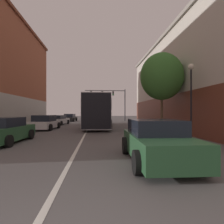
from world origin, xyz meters
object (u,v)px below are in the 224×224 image
Objects in this scene: traffic_signal_gantry at (112,97)px; street_lamp at (191,90)px; hatchback_foreground at (156,141)px; bus at (98,111)px; parked_car_left_far at (2,131)px; parked_car_left_near at (45,123)px; parked_car_left_mid at (70,118)px; parked_car_left_distant at (58,120)px; street_tree_near at (162,77)px.

street_lamp is (2.97, -23.27, -1.55)m from traffic_signal_gantry.
hatchback_foreground is at bearing -129.86° from street_lamp.
parked_car_left_far is (-5.21, -10.59, -1.20)m from bus.
parked_car_left_near is 0.89× the size of street_lamp.
parked_car_left_mid is at bearing 115.54° from street_lamp.
hatchback_foreground is at bearing -118.16° from parked_car_left_far.
hatchback_foreground is 0.87× the size of parked_car_left_mid.
hatchback_foreground is 0.80× the size of parked_car_left_distant.
bus is 2.87× the size of parked_car_left_mid.
hatchback_foreground is 27.96m from parked_car_left_mid.
hatchback_foreground is at bearing -144.14° from parked_car_left_near.
bus reaches higher than parked_car_left_near.
parked_car_left_mid reaches higher than parked_car_left_distant.
parked_car_left_mid is 0.57× the size of traffic_signal_gantry.
parked_car_left_mid is (0.07, 15.48, -0.00)m from parked_car_left_near.
hatchback_foreground is 19.79m from parked_car_left_distant.
traffic_signal_gantry reaches higher than parked_car_left_far.
parked_car_left_mid is 1.07× the size of parked_car_left_far.
hatchback_foreground is at bearing -112.21° from street_tree_near.
traffic_signal_gantry is at bearing -10.41° from bus.
hatchback_foreground is (1.90, -14.73, -1.19)m from bus.
parked_car_left_mid is 0.91× the size of parked_car_left_distant.
hatchback_foreground is at bearing -150.69° from parked_car_left_distant.
street_tree_near reaches higher than bus.
hatchback_foreground is 0.94× the size of parked_car_left_near.
bus is at bearing -152.48° from parked_car_left_mid.
bus is 3.29× the size of hatchback_foreground.
hatchback_foreground is 0.93× the size of parked_car_left_far.
street_lamp is 0.74× the size of street_tree_near.
street_tree_near reaches higher than traffic_signal_gantry.
parked_car_left_far is at bearing -108.56° from traffic_signal_gantry.
hatchback_foreground is 6.41m from street_lamp.
parked_car_left_distant is 17.90m from street_lamp.
parked_car_left_far reaches higher than parked_car_left_distant.
hatchback_foreground reaches higher than parked_car_left_far.
traffic_signal_gantry is 23.51m from street_lamp.
hatchback_foreground reaches higher than parked_car_left_mid.
parked_car_left_near reaches higher than parked_car_left_distant.
bus is 1.64× the size of traffic_signal_gantry.
street_lamp is at bearing -149.12° from parked_car_left_mid.
hatchback_foreground is 0.62× the size of street_tree_near.
parked_car_left_distant is at bearing -176.94° from parked_car_left_mid.
hatchback_foreground is 13.56m from parked_car_left_near.
traffic_signal_gantry is (7.86, 16.24, 3.94)m from parked_car_left_near.
parked_car_left_distant is 15.54m from street_tree_near.
traffic_signal_gantry is 1.24× the size of street_tree_near.
parked_car_left_mid is 0.71× the size of street_tree_near.
parked_car_left_mid is at bearing 1.63° from parked_car_left_far.
street_tree_near reaches higher than parked_car_left_mid.
bus is at bearing -53.77° from parked_car_left_near.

